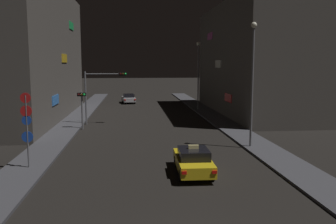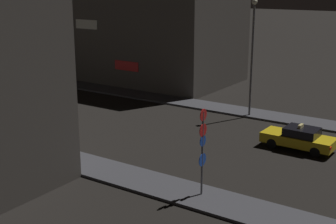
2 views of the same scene
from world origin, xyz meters
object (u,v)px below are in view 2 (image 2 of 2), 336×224
traffic_light_overhead (27,75)px  traffic_light_left_kerb (38,104)px  street_lamp_near_block (252,46)px  taxi (299,138)px  sign_pole_left (203,145)px  street_lamp_far_block (51,24)px

traffic_light_overhead → traffic_light_left_kerb: 3.51m
street_lamp_near_block → taxi: bearing=-132.2°
traffic_light_left_kerb → sign_pole_left: 12.91m
taxi → traffic_light_overhead: 18.69m
street_lamp_near_block → street_lamp_far_block: bearing=89.8°
traffic_light_left_kerb → street_lamp_far_block: (13.11, 12.68, 3.53)m
traffic_light_overhead → street_lamp_far_block: size_ratio=0.61×
taxi → traffic_light_overhead: bearing=110.1°
street_lamp_near_block → street_lamp_far_block: 21.51m
sign_pole_left → taxi: bearing=-10.0°
taxi → street_lamp_near_block: street_lamp_near_block is taller
traffic_light_overhead → street_lamp_near_block: (11.45, -11.67, 1.62)m
taxi → street_lamp_near_block: size_ratio=0.51×
sign_pole_left → traffic_light_left_kerb: bearing=84.2°
taxi → street_lamp_far_block: street_lamp_far_block is taller
traffic_light_left_kerb → sign_pole_left: bearing=-95.8°
taxi → traffic_light_left_kerb: size_ratio=1.28×
sign_pole_left → traffic_light_overhead: bearing=79.6°
street_lamp_near_block → street_lamp_far_block: street_lamp_near_block is taller
taxi → traffic_light_overhead: traffic_light_overhead is taller
traffic_light_overhead → street_lamp_near_block: bearing=-45.5°
traffic_light_left_kerb → street_lamp_far_block: bearing=44.1°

